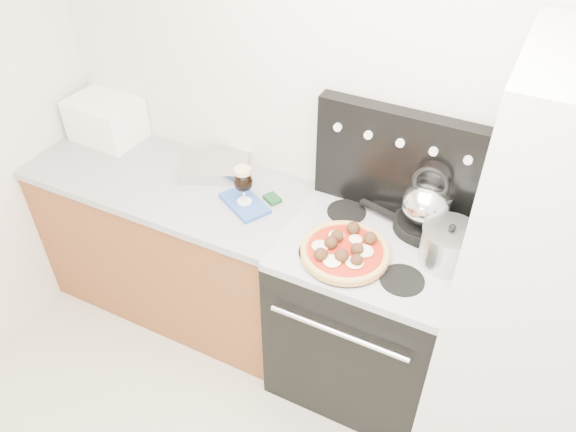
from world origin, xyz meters
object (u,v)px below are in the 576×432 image
Objects in this scene: pizza_pan at (345,256)px; tea_kettle at (427,200)px; beer_glass at (244,185)px; pizza at (345,250)px; toaster_oven at (106,119)px; oven_mitt at (245,203)px; stock_pot at (448,247)px; base_cabinet at (178,246)px; skillet at (422,225)px; fridge at (545,298)px; stove_body at (363,317)px.

pizza_pan is 1.53× the size of tea_kettle.
pizza is (0.56, -0.13, -0.06)m from beer_glass.
pizza_pan is (1.52, -0.32, -0.09)m from toaster_oven.
stock_pot is at bearing 1.87° from oven_mitt.
base_cabinet is 0.67m from oven_mitt.
pizza_pan is at bearing 0.00° from pizza.
pizza is 1.47× the size of skillet.
fridge is 0.78m from pizza_pan.
toaster_oven is at bearing 174.59° from fridge.
base_cabinet is 1.52m from stock_pot.
toaster_oven is 1.91m from stock_pot.
stock_pot is at bearing -1.79° from toaster_oven.
toaster_oven reaches higher than stock_pot.
beer_glass reaches higher than skillet.
stove_body is at bearing -1.30° from base_cabinet.
pizza is (1.03, -0.15, 0.53)m from base_cabinet.
oven_mitt is 1.12× the size of stock_pot.
toaster_oven is 1.56m from pizza.
oven_mitt is at bearing 166.74° from pizza.
stove_body is at bearing 58.29° from pizza_pan.
stove_body is at bearing -0.60° from beer_glass.
pizza_pan is at bearing -121.71° from stove_body.
oven_mitt is at bearing 178.64° from fridge.
stove_body is 0.51m from pizza_pan.
base_cabinet is 0.79m from toaster_oven.
fridge is at bearing -39.66° from tea_kettle.
stove_body is 3.99× the size of stock_pot.
toaster_oven is 1.01× the size of pizza_pan.
toaster_oven is (-0.50, 0.17, 0.58)m from base_cabinet.
oven_mitt is at bearing 175.09° from tea_kettle.
toaster_oven reaches higher than oven_mitt.
pizza_pan is 0.97× the size of pizza.
skillet is (1.26, 0.17, 0.51)m from base_cabinet.
pizza reaches higher than skillet.
oven_mitt is at bearing 166.74° from pizza_pan.
stove_body is 0.56m from skillet.
beer_glass is (0.47, -0.02, 0.59)m from base_cabinet.
stove_body is 0.87m from fridge.
stove_body is at bearing -3.99° from toaster_oven.
pizza_pan is 0.03m from pizza.
tea_kettle is at bearing 158.26° from fridge.
oven_mitt is at bearing -178.13° from stock_pot.
base_cabinet is at bearing -15.79° from toaster_oven.
pizza_pan is at bearing -13.26° from oven_mitt.
fridge is 2.31m from toaster_oven.
pizza_pan is at bearing -126.87° from skillet.
fridge reaches higher than toaster_oven.
fridge reaches higher than base_cabinet.
pizza_pan is 0.39m from skillet.
fridge is at bearing -8.91° from stock_pot.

